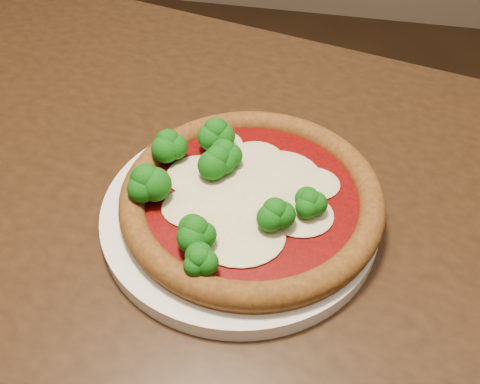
# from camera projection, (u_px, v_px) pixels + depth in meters

# --- Properties ---
(dining_table) EXTENTS (1.25, 1.06, 0.75)m
(dining_table) POSITION_uv_depth(u_px,v_px,m) (183.00, 278.00, 0.64)
(dining_table) COLOR black
(dining_table) RESTS_ON floor
(plate) EXTENTS (0.29, 0.29, 0.02)m
(plate) POSITION_uv_depth(u_px,v_px,m) (240.00, 213.00, 0.56)
(plate) COLOR white
(plate) RESTS_ON dining_table
(pizza) EXTENTS (0.27, 0.27, 0.06)m
(pizza) POSITION_uv_depth(u_px,v_px,m) (245.00, 194.00, 0.54)
(pizza) COLOR brown
(pizza) RESTS_ON plate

